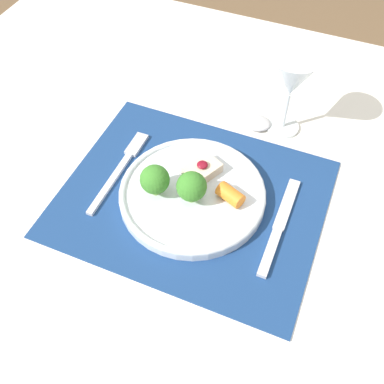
{
  "coord_description": "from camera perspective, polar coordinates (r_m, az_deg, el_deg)",
  "views": [
    {
      "loc": [
        0.19,
        -0.45,
        1.37
      ],
      "look_at": [
        0.0,
        -0.0,
        0.75
      ],
      "focal_mm": 42.0,
      "sensor_mm": 36.0,
      "label": 1
    }
  ],
  "objects": [
    {
      "name": "dining_table",
      "position": [
        0.87,
        0.05,
        -3.78
      ],
      "size": [
        1.4,
        1.22,
        0.73
      ],
      "color": "white",
      "rests_on": "ground_plane"
    },
    {
      "name": "placemat",
      "position": [
        0.81,
        0.05,
        -0.75
      ],
      "size": [
        0.46,
        0.37,
        0.0
      ],
      "primitive_type": "cube",
      "color": "navy",
      "rests_on": "dining_table"
    },
    {
      "name": "knife",
      "position": [
        0.77,
        10.76,
        -4.95
      ],
      "size": [
        0.02,
        0.21,
        0.01
      ],
      "rotation": [
        0.0,
        0.0,
        -0.05
      ],
      "color": "silver",
      "rests_on": "placemat"
    },
    {
      "name": "fork",
      "position": [
        0.86,
        -8.85,
        3.35
      ],
      "size": [
        0.02,
        0.21,
        0.01
      ],
      "rotation": [
        0.0,
        0.0,
        -0.03
      ],
      "color": "silver",
      "rests_on": "placemat"
    },
    {
      "name": "wine_glass_near",
      "position": [
        0.87,
        12.64,
        13.81
      ],
      "size": [
        0.09,
        0.09,
        0.17
      ],
      "color": "white",
      "rests_on": "dining_table"
    },
    {
      "name": "spoon",
      "position": [
        0.94,
        7.21,
        8.97
      ],
      "size": [
        0.2,
        0.05,
        0.02
      ],
      "rotation": [
        0.0,
        0.0,
        0.01
      ],
      "color": "silver",
      "rests_on": "dining_table"
    },
    {
      "name": "dinner_plate",
      "position": [
        0.79,
        -0.18,
        -0.11
      ],
      "size": [
        0.26,
        0.26,
        0.08
      ],
      "color": "silver",
      "rests_on": "placemat"
    },
    {
      "name": "ground_plane",
      "position": [
        1.46,
        0.03,
        -18.38
      ],
      "size": [
        8.0,
        8.0,
        0.0
      ],
      "primitive_type": "plane",
      "color": "brown"
    }
  ]
}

